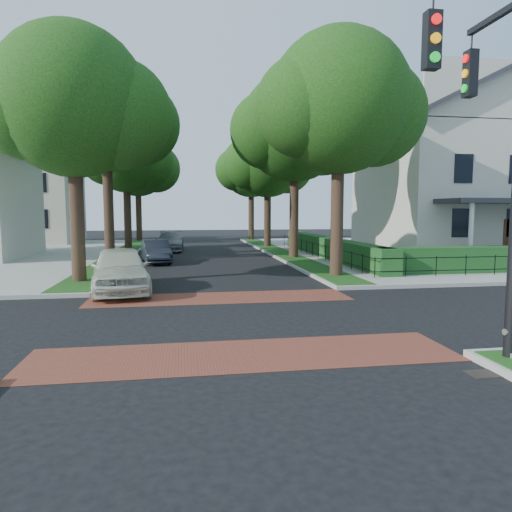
# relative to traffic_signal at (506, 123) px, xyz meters

# --- Properties ---
(ground) EXTENTS (120.00, 120.00, 0.00)m
(ground) POSITION_rel_traffic_signal_xyz_m (-4.89, 4.41, -4.71)
(ground) COLOR black
(ground) RESTS_ON ground
(sidewalk_ne) EXTENTS (30.00, 30.00, 0.15)m
(sidewalk_ne) POSITION_rel_traffic_signal_xyz_m (14.61, 23.41, -4.63)
(sidewalk_ne) COLOR gray
(sidewalk_ne) RESTS_ON ground
(crosswalk_far) EXTENTS (9.00, 2.20, 0.01)m
(crosswalk_far) POSITION_rel_traffic_signal_xyz_m (-4.89, 7.61, -4.70)
(crosswalk_far) COLOR brown
(crosswalk_far) RESTS_ON ground
(crosswalk_near) EXTENTS (9.00, 2.20, 0.01)m
(crosswalk_near) POSITION_rel_traffic_signal_xyz_m (-4.89, 1.21, -4.70)
(crosswalk_near) COLOR brown
(crosswalk_near) RESTS_ON ground
(storm_drain) EXTENTS (0.65, 0.45, 0.01)m
(storm_drain) POSITION_rel_traffic_signal_xyz_m (-0.59, -0.59, -4.70)
(storm_drain) COLOR black
(storm_drain) RESTS_ON ground
(grass_strip_ne) EXTENTS (1.60, 29.80, 0.02)m
(grass_strip_ne) POSITION_rel_traffic_signal_xyz_m (0.51, 23.51, -4.55)
(grass_strip_ne) COLOR #194213
(grass_strip_ne) RESTS_ON sidewalk_ne
(grass_strip_nw) EXTENTS (1.60, 29.80, 0.02)m
(grass_strip_nw) POSITION_rel_traffic_signal_xyz_m (-10.29, 23.51, -4.55)
(grass_strip_nw) COLOR #194213
(grass_strip_nw) RESTS_ON sidewalk_nw
(tree_right_near) EXTENTS (7.75, 6.67, 10.66)m
(tree_right_near) POSITION_rel_traffic_signal_xyz_m (0.72, 11.65, 2.92)
(tree_right_near) COLOR black
(tree_right_near) RESTS_ON sidewalk_ne
(tree_right_mid) EXTENTS (8.25, 7.09, 11.22)m
(tree_right_mid) POSITION_rel_traffic_signal_xyz_m (0.72, 19.66, 3.28)
(tree_right_mid) COLOR black
(tree_right_mid) RESTS_ON sidewalk_ne
(tree_right_far) EXTENTS (7.25, 6.23, 9.74)m
(tree_right_far) POSITION_rel_traffic_signal_xyz_m (0.71, 28.64, 2.20)
(tree_right_far) COLOR black
(tree_right_far) RESTS_ON sidewalk_ne
(tree_right_back) EXTENTS (7.50, 6.45, 10.20)m
(tree_right_back) POSITION_rel_traffic_signal_xyz_m (0.72, 37.64, 2.56)
(tree_right_back) COLOR black
(tree_right_back) RESTS_ON sidewalk_ne
(tree_left_near) EXTENTS (7.50, 6.45, 10.20)m
(tree_left_near) POSITION_rel_traffic_signal_xyz_m (-10.28, 11.64, 2.56)
(tree_left_near) COLOR black
(tree_left_near) RESTS_ON sidewalk_nw
(tree_left_mid) EXTENTS (8.00, 6.88, 11.48)m
(tree_left_mid) POSITION_rel_traffic_signal_xyz_m (-10.28, 19.66, 3.64)
(tree_left_mid) COLOR black
(tree_left_mid) RESTS_ON sidewalk_nw
(tree_left_far) EXTENTS (7.00, 6.02, 9.86)m
(tree_left_far) POSITION_rel_traffic_signal_xyz_m (-10.29, 28.63, 2.41)
(tree_left_far) COLOR black
(tree_left_far) RESTS_ON sidewalk_nw
(tree_left_back) EXTENTS (7.75, 6.66, 10.44)m
(tree_left_back) POSITION_rel_traffic_signal_xyz_m (-10.28, 37.65, 2.70)
(tree_left_back) COLOR black
(tree_left_back) RESTS_ON sidewalk_nw
(hedge_main_road) EXTENTS (1.00, 18.00, 1.20)m
(hedge_main_road) POSITION_rel_traffic_signal_xyz_m (2.81, 19.41, -3.96)
(hedge_main_road) COLOR #17431C
(hedge_main_road) RESTS_ON sidewalk_ne
(fence_main_road) EXTENTS (0.06, 18.00, 0.90)m
(fence_main_road) POSITION_rel_traffic_signal_xyz_m (2.01, 19.41, -4.11)
(fence_main_road) COLOR black
(fence_main_road) RESTS_ON sidewalk_ne
(house_victorian) EXTENTS (13.00, 13.05, 12.48)m
(house_victorian) POSITION_rel_traffic_signal_xyz_m (12.62, 20.33, 1.31)
(house_victorian) COLOR beige
(house_victorian) RESTS_ON sidewalk_ne
(house_left_far) EXTENTS (10.00, 9.00, 10.14)m
(house_left_far) POSITION_rel_traffic_signal_xyz_m (-20.38, 36.41, 0.33)
(house_left_far) COLOR beige
(house_left_far) RESTS_ON sidewalk_nw
(traffic_signal) EXTENTS (2.17, 2.00, 8.00)m
(traffic_signal) POSITION_rel_traffic_signal_xyz_m (0.00, 0.00, 0.00)
(traffic_signal) COLOR black
(traffic_signal) RESTS_ON sidewalk_se
(parked_car_front) EXTENTS (2.76, 5.25, 1.70)m
(parked_car_front) POSITION_rel_traffic_signal_xyz_m (-8.49, 9.41, -3.86)
(parked_car_front) COLOR silver
(parked_car_front) RESTS_ON ground
(parked_car_middle) EXTENTS (2.06, 4.22, 1.33)m
(parked_car_middle) POSITION_rel_traffic_signal_xyz_m (-7.73, 18.92, -4.04)
(parked_car_middle) COLOR black
(parked_car_middle) RESTS_ON ground
(parked_car_rear) EXTENTS (2.18, 5.05, 1.45)m
(parked_car_rear) POSITION_rel_traffic_signal_xyz_m (-7.19, 26.81, -3.98)
(parked_car_rear) COLOR slate
(parked_car_rear) RESTS_ON ground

